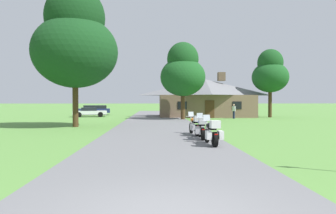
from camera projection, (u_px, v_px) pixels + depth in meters
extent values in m
plane|color=#56893D|center=(157.00, 126.00, 25.27)|extent=(500.00, 500.00, 0.00)
cube|color=slate|center=(157.00, 128.00, 23.27)|extent=(6.40, 80.00, 0.06)
cylinder|color=black|center=(207.00, 136.00, 14.79)|extent=(0.15, 0.65, 0.64)
cylinder|color=black|center=(215.00, 139.00, 13.35)|extent=(0.20, 0.65, 0.64)
cube|color=silver|center=(211.00, 136.00, 14.05)|extent=(0.30, 0.58, 0.30)
ellipsoid|color=black|center=(209.00, 126.00, 14.30)|extent=(0.33, 0.54, 0.26)
cube|color=black|center=(212.00, 128.00, 13.84)|extent=(0.31, 0.54, 0.10)
cylinder|color=silver|center=(207.00, 121.00, 14.73)|extent=(0.66, 0.08, 0.03)
cylinder|color=silver|center=(207.00, 128.00, 14.78)|extent=(0.08, 0.24, 0.73)
cube|color=#B2BCC6|center=(207.00, 118.00, 14.83)|extent=(0.33, 0.13, 0.27)
sphere|color=silver|center=(207.00, 124.00, 14.74)|extent=(0.11, 0.11, 0.11)
cube|color=silver|center=(215.00, 124.00, 13.29)|extent=(0.42, 0.39, 0.32)
cube|color=red|center=(216.00, 135.00, 13.13)|extent=(0.14, 0.04, 0.06)
cylinder|color=silver|center=(216.00, 141.00, 13.69)|extent=(0.11, 0.55, 0.07)
cube|color=silver|center=(208.00, 135.00, 13.37)|extent=(0.23, 0.41, 0.36)
cube|color=silver|center=(220.00, 135.00, 13.43)|extent=(0.23, 0.41, 0.36)
cylinder|color=black|center=(200.00, 131.00, 17.06)|extent=(0.14, 0.64, 0.64)
cylinder|color=black|center=(203.00, 134.00, 15.62)|extent=(0.18, 0.65, 0.64)
cube|color=silver|center=(201.00, 131.00, 16.32)|extent=(0.28, 0.57, 0.30)
ellipsoid|color=#1E3899|center=(201.00, 122.00, 16.57)|extent=(0.32, 0.53, 0.26)
cube|color=black|center=(202.00, 125.00, 16.12)|extent=(0.30, 0.53, 0.10)
cylinder|color=silver|center=(200.00, 118.00, 17.01)|extent=(0.66, 0.06, 0.03)
cylinder|color=silver|center=(200.00, 124.00, 17.06)|extent=(0.07, 0.24, 0.73)
cube|color=#B2BCC6|center=(200.00, 115.00, 17.11)|extent=(0.32, 0.12, 0.27)
sphere|color=silver|center=(200.00, 121.00, 17.01)|extent=(0.11, 0.11, 0.11)
cube|color=#B7B7BC|center=(203.00, 121.00, 15.56)|extent=(0.41, 0.38, 0.32)
cube|color=red|center=(203.00, 130.00, 15.40)|extent=(0.14, 0.04, 0.06)
cylinder|color=silver|center=(205.00, 135.00, 15.95)|extent=(0.09, 0.55, 0.07)
cube|color=#B7B7BC|center=(197.00, 130.00, 15.67)|extent=(0.22, 0.41, 0.36)
cube|color=#B7B7BC|center=(208.00, 130.00, 15.67)|extent=(0.22, 0.41, 0.36)
cylinder|color=black|center=(191.00, 128.00, 19.05)|extent=(0.19, 0.65, 0.64)
cylinder|color=black|center=(197.00, 130.00, 17.63)|extent=(0.23, 0.65, 0.64)
cube|color=silver|center=(194.00, 128.00, 18.32)|extent=(0.33, 0.59, 0.30)
ellipsoid|color=orange|center=(193.00, 120.00, 18.57)|extent=(0.36, 0.55, 0.26)
cube|color=black|center=(195.00, 122.00, 18.12)|extent=(0.34, 0.55, 0.10)
cylinder|color=silver|center=(191.00, 116.00, 19.00)|extent=(0.66, 0.11, 0.03)
cylinder|color=silver|center=(191.00, 122.00, 19.04)|extent=(0.09, 0.24, 0.73)
cube|color=#B2BCC6|center=(191.00, 114.00, 19.09)|extent=(0.33, 0.15, 0.27)
sphere|color=silver|center=(191.00, 119.00, 19.00)|extent=(0.11, 0.11, 0.11)
cube|color=#B7B7BC|center=(198.00, 119.00, 17.57)|extent=(0.44, 0.41, 0.32)
cube|color=red|center=(198.00, 126.00, 17.41)|extent=(0.14, 0.05, 0.06)
cylinder|color=silver|center=(198.00, 131.00, 17.97)|extent=(0.14, 0.55, 0.07)
cube|color=#B7B7BC|center=(193.00, 127.00, 17.63)|extent=(0.25, 0.42, 0.36)
cube|color=#B7B7BC|center=(202.00, 127.00, 17.72)|extent=(0.25, 0.42, 0.36)
cube|color=brown|center=(205.00, 106.00, 40.74)|extent=(11.65, 6.65, 2.75)
pyramid|color=slate|center=(205.00, 87.00, 40.69)|extent=(12.35, 7.05, 2.07)
cube|color=brown|center=(221.00, 77.00, 40.76)|extent=(0.90, 0.90, 1.10)
cube|color=#472D19|center=(210.00, 109.00, 37.39)|extent=(1.10, 0.08, 2.10)
cube|color=black|center=(182.00, 105.00, 37.25)|extent=(1.10, 0.06, 0.90)
cube|color=black|center=(237.00, 105.00, 37.52)|extent=(1.10, 0.06, 0.90)
cylinder|color=navy|center=(234.00, 115.00, 36.19)|extent=(0.14, 0.14, 0.86)
cylinder|color=navy|center=(233.00, 115.00, 36.35)|extent=(0.14, 0.14, 0.86)
cube|color=silver|center=(234.00, 109.00, 36.26)|extent=(0.33, 0.41, 0.56)
cylinder|color=silver|center=(235.00, 109.00, 36.05)|extent=(0.09, 0.09, 0.58)
cylinder|color=silver|center=(233.00, 109.00, 36.47)|extent=(0.09, 0.09, 0.58)
sphere|color=tan|center=(234.00, 105.00, 36.25)|extent=(0.21, 0.21, 0.21)
cylinder|color=#422D19|center=(75.00, 101.00, 24.44)|extent=(0.44, 0.44, 4.00)
ellipsoid|color=#143D19|center=(75.00, 52.00, 24.37)|extent=(6.53, 6.53, 5.55)
ellipsoid|color=#123716|center=(75.00, 18.00, 24.32)|extent=(4.57, 4.57, 4.90)
cylinder|color=#422D19|center=(183.00, 105.00, 33.84)|extent=(0.44, 0.44, 3.25)
ellipsoid|color=#194C1E|center=(183.00, 77.00, 33.78)|extent=(4.81, 4.81, 4.08)
ellipsoid|color=#16441B|center=(183.00, 59.00, 33.75)|extent=(3.36, 3.36, 3.60)
cylinder|color=#422D19|center=(270.00, 102.00, 39.11)|extent=(0.44, 0.44, 3.75)
ellipsoid|color=#194C1E|center=(270.00, 77.00, 39.05)|extent=(4.45, 4.45, 3.78)
ellipsoid|color=#16441B|center=(270.00, 63.00, 39.02)|extent=(3.11, 3.11, 3.34)
cube|color=navy|center=(94.00, 111.00, 45.86)|extent=(4.81, 2.46, 0.60)
cube|color=black|center=(95.00, 107.00, 45.89)|extent=(3.41, 2.05, 0.48)
cylinder|color=black|center=(83.00, 113.00, 44.78)|extent=(0.66, 0.31, 0.64)
cylinder|color=black|center=(84.00, 113.00, 46.44)|extent=(0.66, 0.31, 0.64)
cylinder|color=black|center=(104.00, 113.00, 45.29)|extent=(0.66, 0.31, 0.64)
cylinder|color=black|center=(104.00, 112.00, 46.95)|extent=(0.66, 0.31, 0.64)
cube|color=silver|center=(90.00, 113.00, 40.25)|extent=(4.48, 2.63, 0.46)
cube|color=black|center=(89.00, 109.00, 40.22)|extent=(2.17, 1.96, 0.42)
cylinder|color=black|center=(79.00, 115.00, 39.12)|extent=(0.67, 0.34, 0.64)
cylinder|color=black|center=(79.00, 114.00, 40.77)|extent=(0.67, 0.34, 0.64)
cylinder|color=black|center=(100.00, 115.00, 39.75)|extent=(0.67, 0.34, 0.64)
cylinder|color=black|center=(100.00, 114.00, 41.39)|extent=(0.67, 0.34, 0.64)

